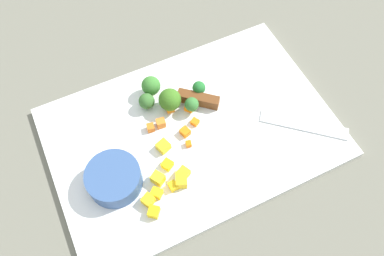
# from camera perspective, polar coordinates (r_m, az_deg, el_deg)

# --- Properties ---
(ground_plane) EXTENTS (4.00, 4.00, 0.00)m
(ground_plane) POSITION_cam_1_polar(r_m,az_deg,el_deg) (0.70, -0.00, -0.87)
(ground_plane) COLOR #676659
(cutting_board) EXTENTS (0.50, 0.34, 0.01)m
(cutting_board) POSITION_cam_1_polar(r_m,az_deg,el_deg) (0.69, -0.00, -0.64)
(cutting_board) COLOR white
(cutting_board) RESTS_ON ground_plane
(prep_bowl) EXTENTS (0.09, 0.09, 0.04)m
(prep_bowl) POSITION_cam_1_polar(r_m,az_deg,el_deg) (0.64, -11.62, -7.46)
(prep_bowl) COLOR #345389
(prep_bowl) RESTS_ON cutting_board
(chef_knife) EXTENTS (0.26, 0.22, 0.02)m
(chef_knife) POSITION_cam_1_polar(r_m,az_deg,el_deg) (0.70, 5.27, 3.29)
(chef_knife) COLOR silver
(chef_knife) RESTS_ON cutting_board
(carrot_dice_0) EXTENTS (0.01, 0.01, 0.01)m
(carrot_dice_0) POSITION_cam_1_polar(r_m,az_deg,el_deg) (0.67, -0.53, -2.41)
(carrot_dice_0) COLOR orange
(carrot_dice_0) RESTS_ON cutting_board
(carrot_dice_1) EXTENTS (0.02, 0.02, 0.01)m
(carrot_dice_1) POSITION_cam_1_polar(r_m,az_deg,el_deg) (0.68, -6.22, 0.06)
(carrot_dice_1) COLOR orange
(carrot_dice_1) RESTS_ON cutting_board
(carrot_dice_2) EXTENTS (0.02, 0.02, 0.01)m
(carrot_dice_2) POSITION_cam_1_polar(r_m,az_deg,el_deg) (0.70, -0.44, 3.05)
(carrot_dice_2) COLOR orange
(carrot_dice_2) RESTS_ON cutting_board
(carrot_dice_3) EXTENTS (0.02, 0.02, 0.01)m
(carrot_dice_3) POSITION_cam_1_polar(r_m,az_deg,el_deg) (0.70, -3.30, 2.95)
(carrot_dice_3) COLOR orange
(carrot_dice_3) RESTS_ON cutting_board
(carrot_dice_4) EXTENTS (0.02, 0.02, 0.02)m
(carrot_dice_4) POSITION_cam_1_polar(r_m,az_deg,el_deg) (0.69, -4.70, 0.74)
(carrot_dice_4) COLOR orange
(carrot_dice_4) RESTS_ON cutting_board
(carrot_dice_5) EXTENTS (0.02, 0.02, 0.01)m
(carrot_dice_5) POSITION_cam_1_polar(r_m,az_deg,el_deg) (0.69, 0.45, 0.90)
(carrot_dice_5) COLOR orange
(carrot_dice_5) RESTS_ON cutting_board
(carrot_dice_6) EXTENTS (0.02, 0.02, 0.01)m
(carrot_dice_6) POSITION_cam_1_polar(r_m,az_deg,el_deg) (0.68, -0.93, -0.77)
(carrot_dice_6) COLOR orange
(carrot_dice_6) RESTS_ON cutting_board
(pepper_dice_0) EXTENTS (0.02, 0.02, 0.02)m
(pepper_dice_0) POSITION_cam_1_polar(r_m,az_deg,el_deg) (0.62, -5.75, -12.40)
(pepper_dice_0) COLOR yellow
(pepper_dice_0) RESTS_ON cutting_board
(pepper_dice_1) EXTENTS (0.02, 0.02, 0.01)m
(pepper_dice_1) POSITION_cam_1_polar(r_m,az_deg,el_deg) (0.63, -5.31, -9.68)
(pepper_dice_1) COLOR yellow
(pepper_dice_1) RESTS_ON cutting_board
(pepper_dice_2) EXTENTS (0.03, 0.03, 0.02)m
(pepper_dice_2) POSITION_cam_1_polar(r_m,az_deg,el_deg) (0.64, -5.13, -7.56)
(pepper_dice_2) COLOR yellow
(pepper_dice_2) RESTS_ON cutting_board
(pepper_dice_3) EXTENTS (0.03, 0.03, 0.02)m
(pepper_dice_3) POSITION_cam_1_polar(r_m,az_deg,el_deg) (0.66, -4.33, -2.77)
(pepper_dice_3) COLOR yellow
(pepper_dice_3) RESTS_ON cutting_board
(pepper_dice_4) EXTENTS (0.02, 0.02, 0.02)m
(pepper_dice_4) POSITION_cam_1_polar(r_m,az_deg,el_deg) (0.63, -6.58, -10.72)
(pepper_dice_4) COLOR yellow
(pepper_dice_4) RESTS_ON cutting_board
(pepper_dice_5) EXTENTS (0.02, 0.02, 0.01)m
(pepper_dice_5) POSITION_cam_1_polar(r_m,az_deg,el_deg) (0.65, -3.71, -5.50)
(pepper_dice_5) COLOR yellow
(pepper_dice_5) RESTS_ON cutting_board
(pepper_dice_6) EXTENTS (0.02, 0.02, 0.02)m
(pepper_dice_6) POSITION_cam_1_polar(r_m,az_deg,el_deg) (0.64, -1.30, -6.80)
(pepper_dice_6) COLOR yellow
(pepper_dice_6) RESTS_ON cutting_board
(pepper_dice_7) EXTENTS (0.03, 0.03, 0.02)m
(pepper_dice_7) POSITION_cam_1_polar(r_m,az_deg,el_deg) (0.63, -1.61, -7.89)
(pepper_dice_7) COLOR yellow
(pepper_dice_7) RESTS_ON cutting_board
(pepper_dice_8) EXTENTS (0.01, 0.02, 0.01)m
(pepper_dice_8) POSITION_cam_1_polar(r_m,az_deg,el_deg) (0.64, -2.86, -8.69)
(pepper_dice_8) COLOR yellow
(pepper_dice_8) RESTS_ON cutting_board
(broccoli_floret_0) EXTENTS (0.04, 0.04, 0.04)m
(broccoli_floret_0) POSITION_cam_1_polar(r_m,az_deg,el_deg) (0.71, -6.17, 6.29)
(broccoli_floret_0) COLOR #90AD5F
(broccoli_floret_0) RESTS_ON cutting_board
(broccoli_floret_1) EXTENTS (0.04, 0.04, 0.05)m
(broccoli_floret_1) POSITION_cam_1_polar(r_m,az_deg,el_deg) (0.69, -3.34, 4.23)
(broccoli_floret_1) COLOR #8DB568
(broccoli_floret_1) RESTS_ON cutting_board
(broccoli_floret_2) EXTENTS (0.02, 0.02, 0.03)m
(broccoli_floret_2) POSITION_cam_1_polar(r_m,az_deg,el_deg) (0.71, 1.04, 6.02)
(broccoli_floret_2) COLOR #98AF69
(broccoli_floret_2) RESTS_ON cutting_board
(broccoli_floret_3) EXTENTS (0.03, 0.03, 0.03)m
(broccoli_floret_3) POSITION_cam_1_polar(r_m,az_deg,el_deg) (0.69, -0.05, 3.54)
(broccoli_floret_3) COLOR #84B957
(broccoli_floret_3) RESTS_ON cutting_board
(broccoli_floret_4) EXTENTS (0.03, 0.03, 0.03)m
(broccoli_floret_4) POSITION_cam_1_polar(r_m,az_deg,el_deg) (0.70, -6.82, 3.99)
(broccoli_floret_4) COLOR #86C258
(broccoli_floret_4) RESTS_ON cutting_board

